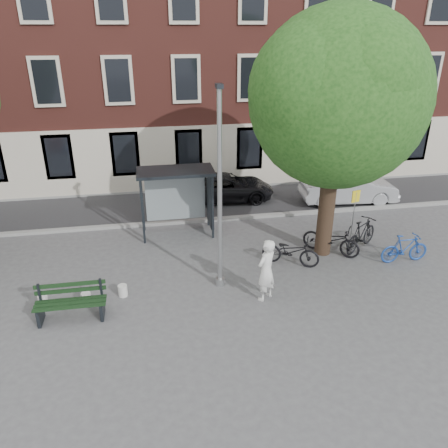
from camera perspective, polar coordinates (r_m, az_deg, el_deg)
name	(u,v)px	position (r m, az deg, el deg)	size (l,w,h in m)	color
ground	(220,285)	(13.94, -0.51, -7.95)	(90.00, 90.00, 0.00)	#4C4C4F
road	(195,204)	(20.15, -3.87, 2.60)	(40.00, 4.00, 0.01)	#28282B
curb_near	(200,220)	(18.29, -3.15, 0.48)	(40.00, 0.25, 0.12)	gray
curb_far	(190,189)	(21.99, -4.48, 4.63)	(40.00, 0.25, 0.12)	gray
building_row	(177,36)	(24.70, -6.11, 23.17)	(30.00, 8.00, 14.00)	brown
lamppost	(220,203)	(12.67, -0.56, 2.76)	(0.28, 0.35, 6.11)	#9EA0A3
tree_right	(341,92)	(14.43, 14.99, 16.27)	(5.76, 5.60, 8.20)	black
bus_shelter	(186,186)	(16.72, -4.98, 4.94)	(2.85, 1.45, 2.62)	#1E2328
painter	(266,270)	(12.85, 5.52, -6.03)	(0.71, 0.47, 1.95)	white
bench	(71,304)	(12.98, -19.36, -9.81)	(1.93, 0.64, 0.99)	#1E2328
bike_a	(291,251)	(14.98, 8.68, -3.52)	(0.68, 1.96, 1.03)	black
bike_b	(405,248)	(16.22, 22.54, -2.95)	(0.49, 1.72, 1.03)	#1C429A
bike_c	(331,239)	(16.00, 13.82, -1.96)	(0.73, 2.08, 1.09)	black
bike_d	(361,234)	(16.55, 17.51, -1.31)	(0.56, 1.99, 1.20)	black
car_dark	(226,187)	(20.48, 0.29, 4.85)	(2.04, 4.43, 1.23)	black
car_silver	(348,188)	(20.88, 15.94, 4.59)	(1.53, 4.38, 1.44)	#A7AAAF
bucket_a	(43,301)	(13.89, -22.53, -9.32)	(0.28, 0.28, 0.36)	silver
bucket_b	(123,291)	(13.68, -13.08, -8.47)	(0.28, 0.28, 0.36)	silver
bucket_c	(86,298)	(13.60, -17.54, -9.24)	(0.28, 0.28, 0.36)	silver
notice_sign	(355,204)	(16.83, 16.73, 2.50)	(0.34, 0.12, 2.01)	#9EA0A3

